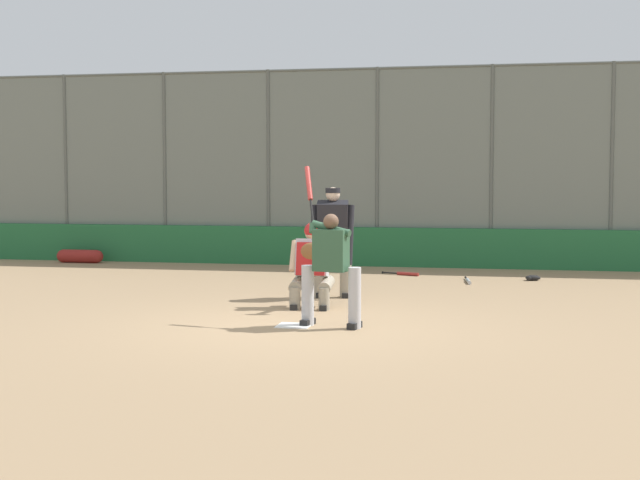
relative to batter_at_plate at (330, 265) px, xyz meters
name	(u,v)px	position (x,y,z in m)	size (l,w,h in m)	color
ground_plane	(294,326)	(0.47, 0.04, -0.79)	(160.00, 160.00, 0.00)	#9E7F5B
home_plate_marker	(294,326)	(0.47, 0.04, -0.79)	(0.43, 0.43, 0.01)	white
backstop_fence	(377,163)	(0.47, -7.99, 1.44)	(19.49, 0.08, 4.29)	#515651
padding_wall	(376,247)	(0.47, -7.89, -0.37)	(19.02, 0.18, 0.84)	#236638
bleachers_beyond	(364,236)	(1.13, -10.49, -0.31)	(13.59, 2.50, 1.48)	slate
batter_at_plate	(330,265)	(0.00, 0.00, 0.00)	(0.87, 0.79, 2.07)	#B7B7BC
catcher_behind_plate	(312,264)	(0.58, -1.57, -0.14)	(0.67, 0.77, 1.26)	gray
umpire_home	(333,238)	(0.48, -2.74, 0.16)	(0.71, 0.48, 1.76)	gray
spare_bat_near_backstop	(405,274)	(-0.33, -6.20, -0.76)	(0.77, 0.32, 0.07)	black
spare_bat_by_padding	(468,281)	(-1.58, -5.24, -0.76)	(0.16, 0.91, 0.07)	black
fielding_glove_on_dirt	(532,278)	(-2.75, -5.80, -0.74)	(0.28, 0.21, 0.10)	black
equipment_bag_dugout_side	(80,256)	(7.13, -7.37, -0.65)	(1.10, 0.30, 0.30)	maroon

